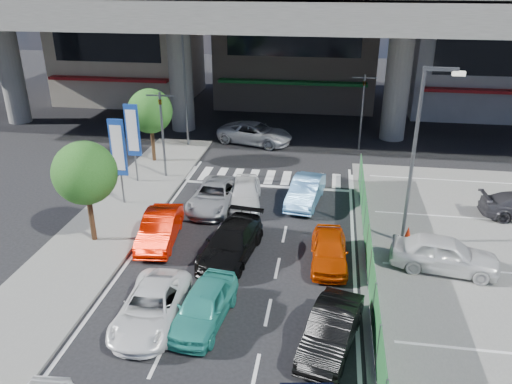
% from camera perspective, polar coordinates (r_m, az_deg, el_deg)
% --- Properties ---
extents(ground, '(120.00, 120.00, 0.00)m').
position_cam_1_polar(ground, '(18.99, -3.53, -13.12)').
color(ground, black).
rests_on(ground, ground).
extents(sidewalk_left, '(4.00, 30.00, 0.12)m').
position_cam_1_polar(sidewalk_left, '(24.30, -17.94, -5.25)').
color(sidewalk_left, slate).
rests_on(sidewalk_left, ground).
extents(fence_run, '(0.16, 22.00, 1.80)m').
position_cam_1_polar(fence_run, '(19.06, 13.10, -10.32)').
color(fence_run, '#20602D').
rests_on(fence_run, ground).
extents(expressway, '(64.00, 14.00, 10.75)m').
position_cam_1_polar(expressway, '(37.03, 3.62, 19.75)').
color(expressway, '#61615D').
rests_on(expressway, ground).
extents(building_west, '(12.00, 10.90, 13.00)m').
position_cam_1_polar(building_west, '(50.86, -14.46, 17.65)').
color(building_west, '#A79F86').
rests_on(building_west, ground).
extents(building_center, '(14.00, 10.90, 15.00)m').
position_cam_1_polar(building_center, '(48.03, 4.88, 19.14)').
color(building_center, gray).
rests_on(building_center, ground).
extents(building_east, '(12.00, 10.90, 12.00)m').
position_cam_1_polar(building_east, '(48.71, 24.58, 15.47)').
color(building_east, gray).
rests_on(building_east, ground).
extents(traffic_light_left, '(1.60, 1.24, 5.20)m').
position_cam_1_polar(traffic_light_left, '(29.42, -10.79, 8.75)').
color(traffic_light_left, '#595B60').
rests_on(traffic_light_left, ground).
extents(traffic_light_right, '(1.60, 1.24, 5.20)m').
position_cam_1_polar(traffic_light_right, '(34.66, 12.18, 10.91)').
color(traffic_light_right, '#595B60').
rests_on(traffic_light_right, ground).
extents(street_lamp_right, '(1.65, 0.22, 8.00)m').
position_cam_1_polar(street_lamp_right, '(22.14, 18.14, 5.21)').
color(street_lamp_right, '#595B60').
rests_on(street_lamp_right, ground).
extents(street_lamp_left, '(1.65, 0.22, 8.00)m').
position_cam_1_polar(street_lamp_left, '(34.84, -7.88, 12.69)').
color(street_lamp_left, '#595B60').
rests_on(street_lamp_left, ground).
extents(signboard_near, '(0.80, 0.14, 4.70)m').
position_cam_1_polar(signboard_near, '(26.48, -15.47, 4.62)').
color(signboard_near, '#595B60').
rests_on(signboard_near, ground).
extents(signboard_far, '(0.80, 0.14, 4.70)m').
position_cam_1_polar(signboard_far, '(29.25, -13.91, 6.60)').
color(signboard_far, '#595B60').
rests_on(signboard_far, ground).
extents(tree_near, '(2.80, 2.80, 4.80)m').
position_cam_1_polar(tree_near, '(22.93, -18.97, 2.04)').
color(tree_near, '#382314').
rests_on(tree_near, ground).
extents(tree_far, '(2.80, 2.80, 4.80)m').
position_cam_1_polar(tree_far, '(32.37, -12.00, 9.02)').
color(tree_far, '#382314').
rests_on(tree_far, ground).
extents(sedan_white_mid_left, '(2.18, 4.49, 1.23)m').
position_cam_1_polar(sedan_white_mid_left, '(18.37, -11.90, -12.74)').
color(sedan_white_mid_left, white).
rests_on(sedan_white_mid_left, ground).
extents(taxi_teal_mid, '(2.04, 4.12, 1.35)m').
position_cam_1_polar(taxi_teal_mid, '(18.05, -5.99, -12.78)').
color(taxi_teal_mid, teal).
rests_on(taxi_teal_mid, ground).
extents(hatch_black_mid_right, '(2.28, 4.21, 1.32)m').
position_cam_1_polar(hatch_black_mid_right, '(17.13, 8.60, -15.34)').
color(hatch_black_mid_right, black).
rests_on(hatch_black_mid_right, ground).
extents(taxi_orange_left, '(1.90, 4.32, 1.38)m').
position_cam_1_polar(taxi_orange_left, '(23.22, -10.92, -4.10)').
color(taxi_orange_left, '#F31600').
rests_on(taxi_orange_left, ground).
extents(sedan_black_mid, '(2.56, 4.97, 1.38)m').
position_cam_1_polar(sedan_black_mid, '(21.69, -2.85, -5.78)').
color(sedan_black_mid, black).
rests_on(sedan_black_mid, ground).
extents(taxi_orange_right, '(1.66, 3.85, 1.29)m').
position_cam_1_polar(taxi_orange_right, '(21.42, 8.36, -6.58)').
color(taxi_orange_right, '#C43802').
rests_on(taxi_orange_right, ground).
extents(wagon_silver_front_left, '(2.35, 4.77, 1.30)m').
position_cam_1_polar(wagon_silver_front_left, '(26.26, -4.78, -0.40)').
color(wagon_silver_front_left, gray).
rests_on(wagon_silver_front_left, ground).
extents(sedan_white_front_mid, '(2.13, 4.20, 1.37)m').
position_cam_1_polar(sedan_white_front_mid, '(26.43, -1.24, -0.06)').
color(sedan_white_front_mid, silver).
rests_on(sedan_white_front_mid, ground).
extents(kei_truck_front_right, '(2.06, 4.36, 1.38)m').
position_cam_1_polar(kei_truck_front_right, '(26.73, 5.69, 0.11)').
color(kei_truck_front_right, '#5792CD').
rests_on(kei_truck_front_right, ground).
extents(crossing_wagon_silver, '(5.82, 3.78, 1.49)m').
position_cam_1_polar(crossing_wagon_silver, '(36.14, -0.10, 6.73)').
color(crossing_wagon_silver, '#B6B7BE').
rests_on(crossing_wagon_silver, ground).
extents(parked_sedan_white, '(4.54, 2.38, 1.48)m').
position_cam_1_polar(parked_sedan_white, '(22.04, 20.74, -6.63)').
color(parked_sedan_white, silver).
rests_on(parked_sedan_white, parking_lot).
extents(traffic_cone, '(0.41, 0.41, 0.68)m').
position_cam_1_polar(traffic_cone, '(24.04, 16.98, -4.52)').
color(traffic_cone, red).
rests_on(traffic_cone, parking_lot).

